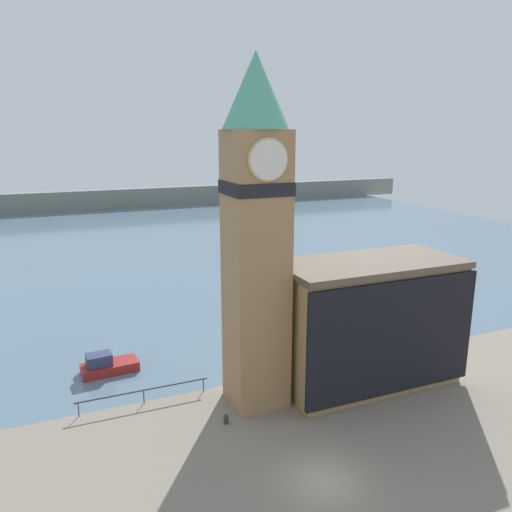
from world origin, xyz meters
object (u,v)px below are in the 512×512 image
(clock_tower, at_px, (256,229))
(boat_near, at_px, (107,365))
(pier_building, at_px, (368,322))
(mooring_bollard_near, at_px, (226,419))

(clock_tower, relative_size, boat_near, 5.22)
(boat_near, bearing_deg, clock_tower, -46.66)
(boat_near, bearing_deg, pier_building, -30.81)
(mooring_bollard_near, bearing_deg, pier_building, 6.66)
(pier_building, distance_m, boat_near, 21.68)
(pier_building, distance_m, mooring_bollard_near, 13.28)
(pier_building, xyz_separation_m, boat_near, (-19.01, 9.47, -4.37))
(clock_tower, xyz_separation_m, boat_near, (-9.73, 8.86, -12.35))
(boat_near, distance_m, mooring_bollard_near, 12.78)
(clock_tower, height_order, mooring_bollard_near, clock_tower)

